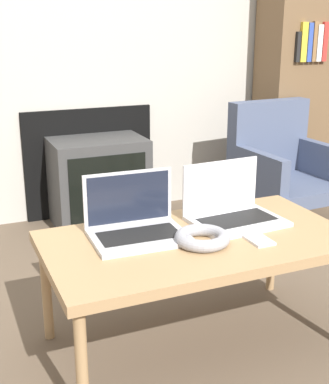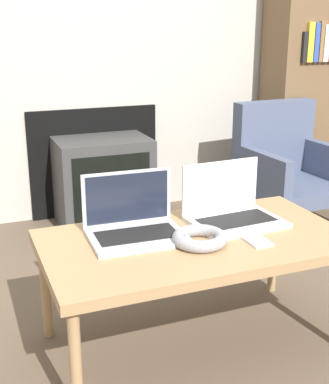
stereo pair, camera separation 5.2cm
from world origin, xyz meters
name	(u,v)px [view 1 (the left image)]	position (x,y,z in m)	size (l,w,h in m)	color
table	(198,247)	(0.00, 0.29, 0.39)	(1.07, 0.59, 0.42)	#9E7A51
laptop_left	(136,223)	(-0.19, 0.40, 0.47)	(0.34, 0.26, 0.21)	#B2B2B7
laptop_right	(231,209)	(0.19, 0.40, 0.47)	(0.34, 0.27, 0.21)	silver
headphones	(202,238)	(-0.01, 0.24, 0.44)	(0.19, 0.19, 0.04)	gray
phone	(256,238)	(0.18, 0.20, 0.43)	(0.07, 0.15, 0.01)	silver
tv	(99,182)	(0.03, 1.64, 0.25)	(0.53, 0.37, 0.51)	#383838
armchair	(281,163)	(1.06, 1.31, 0.34)	(0.55, 0.58, 0.69)	#47516B
bookshelf	(315,72)	(1.54, 1.67, 0.82)	(0.76, 0.32, 1.65)	brown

